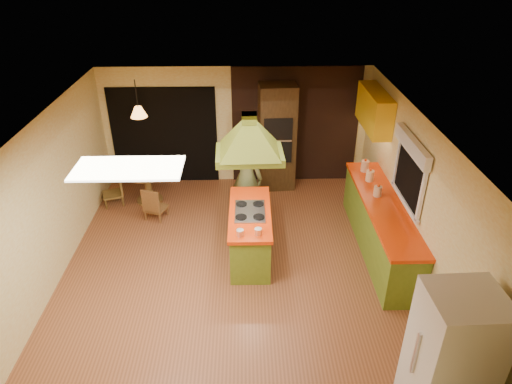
{
  "coord_description": "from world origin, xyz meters",
  "views": [
    {
      "loc": [
        0.2,
        -5.75,
        4.73
      ],
      "look_at": [
        0.36,
        0.6,
        1.15
      ],
      "focal_mm": 32.0,
      "sensor_mm": 36.0,
      "label": 1
    }
  ],
  "objects_px": {
    "dining_table": "(148,180)",
    "canister_large": "(365,166)",
    "wall_oven": "(277,137)",
    "man": "(246,177)",
    "refrigerator": "(450,362)",
    "kitchen_island": "(250,233)"
  },
  "relations": [
    {
      "from": "dining_table",
      "to": "canister_large",
      "type": "distance_m",
      "value": 4.24
    },
    {
      "from": "wall_oven",
      "to": "canister_large",
      "type": "distance_m",
      "value": 1.96
    },
    {
      "from": "man",
      "to": "refrigerator",
      "type": "height_order",
      "value": "refrigerator"
    },
    {
      "from": "kitchen_island",
      "to": "refrigerator",
      "type": "distance_m",
      "value": 3.71
    },
    {
      "from": "kitchen_island",
      "to": "wall_oven",
      "type": "bearing_deg",
      "value": 77.0
    },
    {
      "from": "kitchen_island",
      "to": "refrigerator",
      "type": "relative_size",
      "value": 0.94
    },
    {
      "from": "wall_oven",
      "to": "canister_large",
      "type": "bearing_deg",
      "value": -41.57
    },
    {
      "from": "refrigerator",
      "to": "canister_large",
      "type": "bearing_deg",
      "value": 86.71
    },
    {
      "from": "man",
      "to": "dining_table",
      "type": "bearing_deg",
      "value": 4.18
    },
    {
      "from": "refrigerator",
      "to": "dining_table",
      "type": "distance_m",
      "value": 6.38
    },
    {
      "from": "kitchen_island",
      "to": "wall_oven",
      "type": "height_order",
      "value": "wall_oven"
    },
    {
      "from": "man",
      "to": "refrigerator",
      "type": "relative_size",
      "value": 0.95
    },
    {
      "from": "wall_oven",
      "to": "canister_large",
      "type": "xyz_separation_m",
      "value": [
        1.55,
        -1.2,
        -0.09
      ]
    },
    {
      "from": "refrigerator",
      "to": "kitchen_island",
      "type": "bearing_deg",
      "value": 121.58
    },
    {
      "from": "refrigerator",
      "to": "dining_table",
      "type": "bearing_deg",
      "value": 127.72
    },
    {
      "from": "refrigerator",
      "to": "canister_large",
      "type": "xyz_separation_m",
      "value": [
        0.12,
        4.33,
        0.13
      ]
    },
    {
      "from": "kitchen_island",
      "to": "canister_large",
      "type": "xyz_separation_m",
      "value": [
        2.14,
        1.25,
        0.6
      ]
    },
    {
      "from": "canister_large",
      "to": "man",
      "type": "bearing_deg",
      "value": -178.41
    },
    {
      "from": "dining_table",
      "to": "wall_oven",
      "type": "bearing_deg",
      "value": 13.06
    },
    {
      "from": "kitchen_island",
      "to": "man",
      "type": "height_order",
      "value": "man"
    },
    {
      "from": "refrigerator",
      "to": "dining_table",
      "type": "relative_size",
      "value": 1.94
    },
    {
      "from": "refrigerator",
      "to": "man",
      "type": "bearing_deg",
      "value": 114.18
    }
  ]
}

